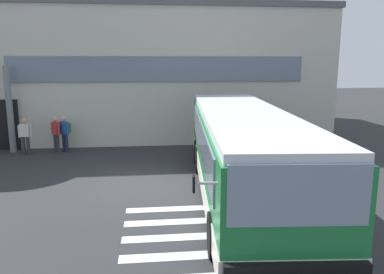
# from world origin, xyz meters

# --- Properties ---
(ground_plane) EXTENTS (80.00, 90.00, 0.02)m
(ground_plane) POSITION_xyz_m (0.00, 0.00, -0.01)
(ground_plane) COLOR #2B2B2D
(ground_plane) RESTS_ON ground
(bay_paint_stripes) EXTENTS (4.40, 3.96, 0.01)m
(bay_paint_stripes) POSITION_xyz_m (2.00, -4.20, 0.00)
(bay_paint_stripes) COLOR silver
(bay_paint_stripes) RESTS_ON ground
(terminal_building) EXTENTS (21.99, 13.80, 7.06)m
(terminal_building) POSITION_xyz_m (-0.68, 11.60, 3.52)
(terminal_building) COLOR beige
(terminal_building) RESTS_ON ground
(entry_support_column) EXTENTS (0.28, 0.28, 3.99)m
(entry_support_column) POSITION_xyz_m (-5.87, 5.40, 1.99)
(entry_support_column) COLOR slate
(entry_support_column) RESTS_ON ground
(bus_main_foreground) EXTENTS (3.86, 11.95, 2.70)m
(bus_main_foreground) POSITION_xyz_m (3.34, -1.47, 1.34)
(bus_main_foreground) COLOR #1E7238
(bus_main_foreground) RESTS_ON ground
(passenger_near_column) EXTENTS (0.59, 0.23, 1.68)m
(passenger_near_column) POSITION_xyz_m (-5.07, 4.72, 0.93)
(passenger_near_column) COLOR #2D2D33
(passenger_near_column) RESTS_ON ground
(passenger_by_doorway) EXTENTS (0.44, 0.45, 1.68)m
(passenger_by_doorway) POSITION_xyz_m (-3.82, 5.10, 0.93)
(passenger_by_doorway) COLOR #2D2D33
(passenger_by_doorway) RESTS_ON ground
(passenger_at_curb_edge) EXTENTS (0.51, 0.51, 1.68)m
(passenger_at_curb_edge) POSITION_xyz_m (-3.42, 5.19, 0.96)
(passenger_at_curb_edge) COLOR #1E2338
(passenger_at_curb_edge) RESTS_ON ground
(safety_bollard_yellow) EXTENTS (0.18, 0.18, 0.90)m
(safety_bollard_yellow) POSITION_xyz_m (3.99, 3.60, 0.45)
(safety_bollard_yellow) COLOR yellow
(safety_bollard_yellow) RESTS_ON ground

